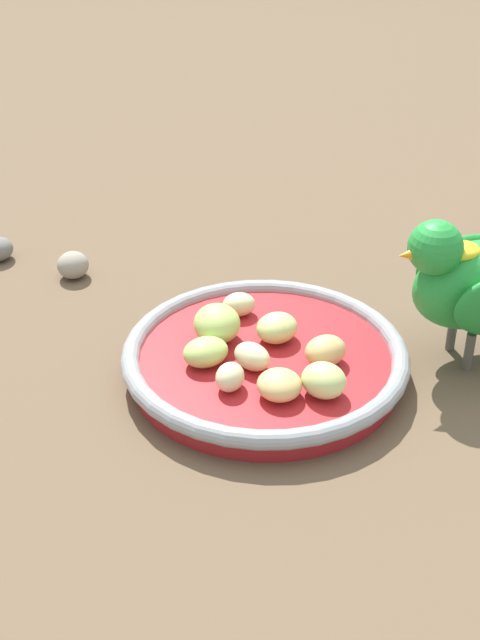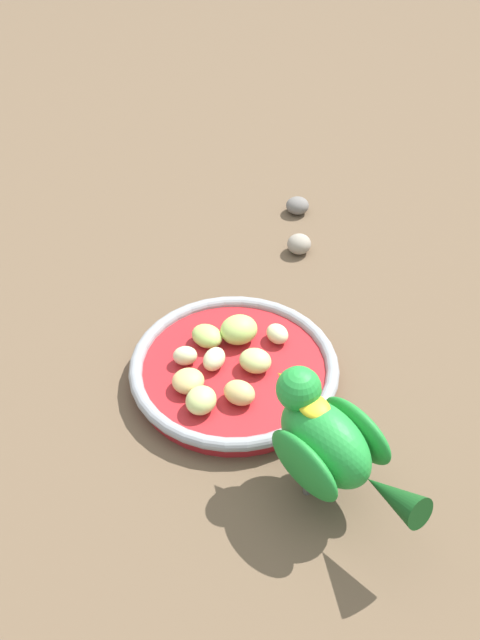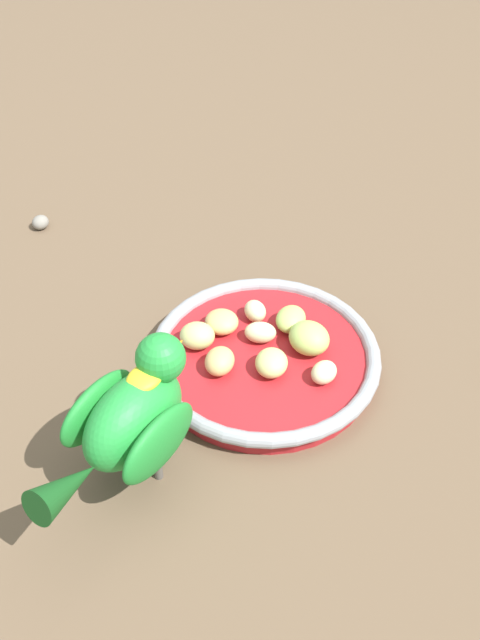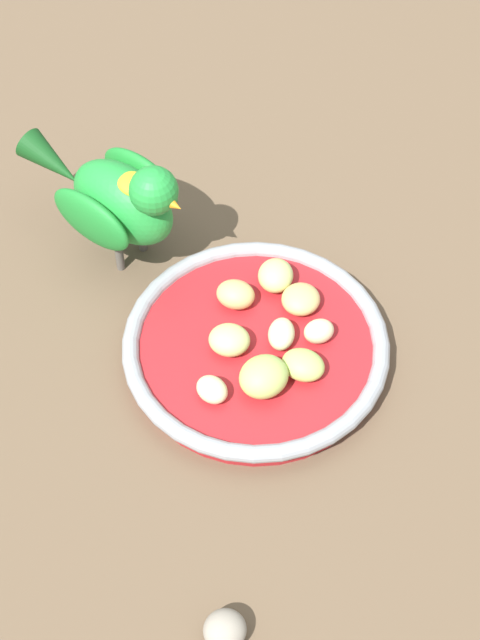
% 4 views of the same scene
% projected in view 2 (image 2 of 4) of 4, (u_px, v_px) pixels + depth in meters
% --- Properties ---
extents(ground_plane, '(4.00, 4.00, 0.00)m').
position_uv_depth(ground_plane, '(259.00, 387.00, 0.86)').
color(ground_plane, brown).
extents(feeding_bowl, '(0.21, 0.21, 0.03)m').
position_uv_depth(feeding_bowl, '(234.00, 371.00, 0.85)').
color(feeding_bowl, '#AD1E23').
rests_on(feeding_bowl, ground_plane).
extents(apple_piece_0, '(0.04, 0.04, 0.03)m').
position_uv_depth(apple_piece_0, '(239.00, 330.00, 0.87)').
color(apple_piece_0, '#B2CC66').
rests_on(apple_piece_0, feeding_bowl).
extents(apple_piece_1, '(0.04, 0.04, 0.02)m').
position_uv_depth(apple_piece_1, '(214.00, 359.00, 0.85)').
color(apple_piece_1, beige).
rests_on(apple_piece_1, feeding_bowl).
extents(apple_piece_2, '(0.03, 0.03, 0.02)m').
position_uv_depth(apple_piece_2, '(185.00, 356.00, 0.85)').
color(apple_piece_2, beige).
rests_on(apple_piece_2, feeding_bowl).
extents(apple_piece_3, '(0.02, 0.03, 0.02)m').
position_uv_depth(apple_piece_3, '(277.00, 334.00, 0.87)').
color(apple_piece_3, beige).
rests_on(apple_piece_3, feeding_bowl).
extents(apple_piece_4, '(0.04, 0.04, 0.02)m').
position_uv_depth(apple_piece_4, '(251.00, 362.00, 0.84)').
color(apple_piece_4, '#C6D17A').
rests_on(apple_piece_4, feeding_bowl).
extents(apple_piece_5, '(0.04, 0.03, 0.02)m').
position_uv_depth(apple_piece_5, '(188.00, 381.00, 0.82)').
color(apple_piece_5, tan).
rests_on(apple_piece_5, feeding_bowl).
extents(apple_piece_6, '(0.04, 0.04, 0.02)m').
position_uv_depth(apple_piece_6, '(239.00, 393.00, 0.81)').
color(apple_piece_6, tan).
rests_on(apple_piece_6, feeding_bowl).
extents(apple_piece_7, '(0.04, 0.04, 0.02)m').
position_uv_depth(apple_piece_7, '(201.00, 400.00, 0.80)').
color(apple_piece_7, '#C6D17A').
rests_on(apple_piece_7, feeding_bowl).
extents(apple_piece_8, '(0.04, 0.04, 0.02)m').
position_uv_depth(apple_piece_8, '(207.00, 336.00, 0.87)').
color(apple_piece_8, '#B2CC66').
rests_on(apple_piece_8, feeding_bowl).
extents(parrot, '(0.09, 0.17, 0.12)m').
position_uv_depth(parrot, '(328.00, 442.00, 0.71)').
color(parrot, '#59544C').
rests_on(parrot, ground_plane).
extents(pebble_1, '(0.04, 0.04, 0.02)m').
position_uv_depth(pebble_1, '(297.00, 206.00, 1.08)').
color(pebble_1, slate).
rests_on(pebble_1, ground_plane).
extents(pebble_2, '(0.04, 0.04, 0.02)m').
position_uv_depth(pebble_2, '(299.00, 244.00, 1.01)').
color(pebble_2, gray).
rests_on(pebble_2, ground_plane).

